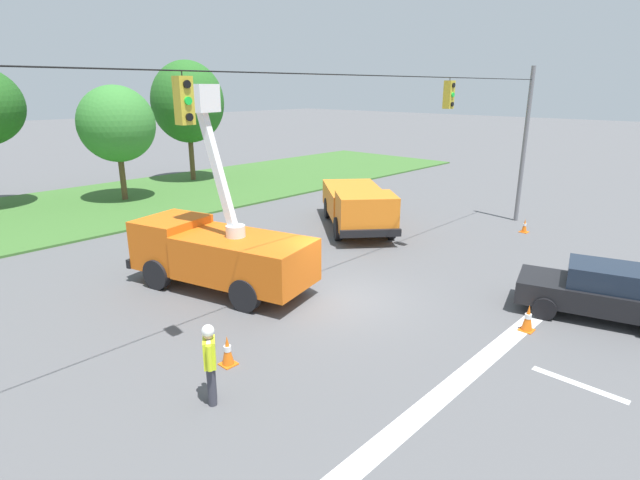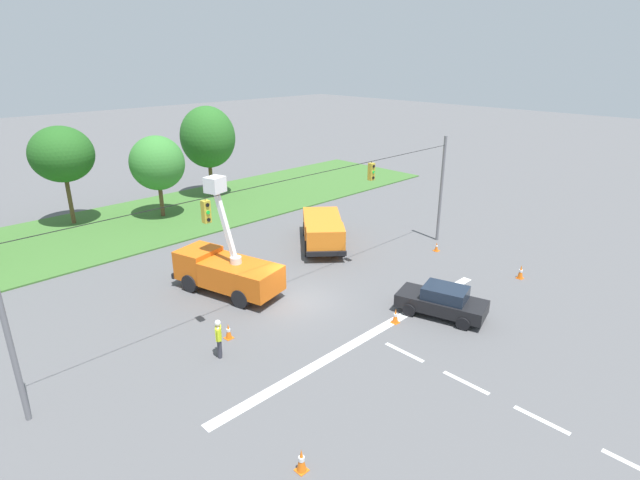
# 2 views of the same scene
# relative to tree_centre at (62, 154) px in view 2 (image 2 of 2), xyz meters

# --- Properties ---
(ground_plane) EXTENTS (200.00, 200.00, 0.00)m
(ground_plane) POSITION_rel_tree_centre_xyz_m (3.84, -21.26, -5.34)
(ground_plane) COLOR #565659
(grass_verge) EXTENTS (56.00, 12.00, 0.10)m
(grass_verge) POSITION_rel_tree_centre_xyz_m (3.84, -3.26, -5.29)
(grass_verge) COLOR #3D6B2D
(grass_verge) RESTS_ON ground
(lane_markings) EXTENTS (17.60, 15.25, 0.01)m
(lane_markings) POSITION_rel_tree_centre_xyz_m (3.84, -27.58, -5.34)
(lane_markings) COLOR silver
(lane_markings) RESTS_ON ground
(signal_gantry) EXTENTS (26.20, 0.33, 7.20)m
(signal_gantry) POSITION_rel_tree_centre_xyz_m (3.89, -21.26, -1.10)
(signal_gantry) COLOR slate
(signal_gantry) RESTS_ON ground
(tree_centre) EXTENTS (4.44, 4.83, 7.38)m
(tree_centre) POSITION_rel_tree_centre_xyz_m (0.00, 0.00, 0.00)
(tree_centre) COLOR brown
(tree_centre) RESTS_ON ground
(tree_east) EXTENTS (4.08, 4.35, 6.41)m
(tree_east) POSITION_rel_tree_centre_xyz_m (5.74, -3.07, -1.02)
(tree_east) COLOR brown
(tree_east) RESTS_ON ground
(tree_far_east) EXTENTS (4.70, 4.96, 7.99)m
(tree_far_east) POSITION_rel_tree_centre_xyz_m (12.01, -0.44, -0.04)
(tree_far_east) COLOR brown
(tree_far_east) RESTS_ON ground
(utility_truck_bucket_lift) EXTENTS (3.74, 6.54, 6.37)m
(utility_truck_bucket_lift) POSITION_rel_tree_centre_xyz_m (1.74, -17.78, -4.01)
(utility_truck_bucket_lift) COLOR orange
(utility_truck_bucket_lift) RESTS_ON ground
(utility_truck_support_near) EXTENTS (6.27, 6.67, 2.02)m
(utility_truck_support_near) POSITION_rel_tree_centre_xyz_m (10.42, -16.44, -4.23)
(utility_truck_support_near) COLOR orange
(utility_truck_support_near) RESTS_ON ground
(sedan_black) EXTENTS (2.87, 4.62, 1.56)m
(sedan_black) POSITION_rel_tree_centre_xyz_m (7.82, -27.39, -4.56)
(sedan_black) COLOR black
(sedan_black) RESTS_ON ground
(road_worker) EXTENTS (0.43, 0.55, 1.77)m
(road_worker) POSITION_rel_tree_centre_xyz_m (-2.06, -22.74, -4.34)
(road_worker) COLOR #383842
(road_worker) RESTS_ON ground
(traffic_cone_foreground_left) EXTENTS (0.36, 0.36, 0.83)m
(traffic_cone_foreground_left) POSITION_rel_tree_centre_xyz_m (14.83, -28.19, -4.93)
(traffic_cone_foreground_left) COLOR orange
(traffic_cone_foreground_left) RESTS_ON ground
(traffic_cone_foreground_right) EXTENTS (0.36, 0.36, 0.62)m
(traffic_cone_foreground_right) POSITION_rel_tree_centre_xyz_m (15.02, -22.40, -5.05)
(traffic_cone_foreground_right) COLOR orange
(traffic_cone_foreground_right) RESTS_ON ground
(traffic_cone_mid_left) EXTENTS (0.36, 0.36, 0.75)m
(traffic_cone_mid_left) POSITION_rel_tree_centre_xyz_m (5.60, -26.25, -4.97)
(traffic_cone_mid_left) COLOR orange
(traffic_cone_mid_left) RESTS_ON ground
(traffic_cone_mid_right) EXTENTS (0.36, 0.36, 0.75)m
(traffic_cone_mid_right) POSITION_rel_tree_centre_xyz_m (-0.96, -21.79, -4.97)
(traffic_cone_mid_right) COLOR orange
(traffic_cone_mid_right) RESTS_ON ground
(traffic_cone_near_bucket) EXTENTS (0.36, 0.36, 0.83)m
(traffic_cone_near_bucket) POSITION_rel_tree_centre_xyz_m (-3.80, -29.81, -4.93)
(traffic_cone_near_bucket) COLOR orange
(traffic_cone_near_bucket) RESTS_ON ground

